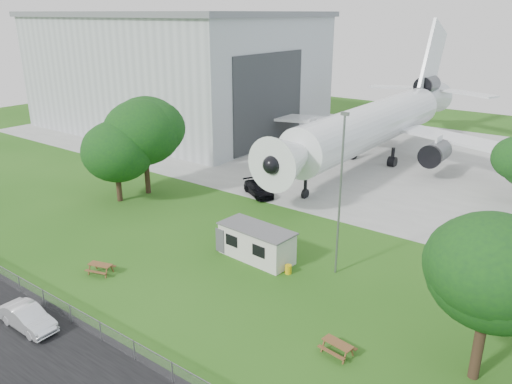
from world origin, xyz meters
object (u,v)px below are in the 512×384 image
Objects in this scene: site_cabin at (257,243)px; car_centre_sedan at (28,318)px; hangar at (177,70)px; picnic_east at (337,354)px; airliner at (377,121)px; picnic_west at (101,273)px.

car_centre_sedan is (-5.73, -15.91, -0.59)m from site_cabin.
hangar is 64.26m from picnic_east.
airliner is at bearing -0.22° from hangar.
hangar is 51.57m from site_cabin.
hangar is 23.89× the size of picnic_west.
hangar reaches higher than site_cabin.
site_cabin is 3.80× the size of picnic_west.
airliner reaches higher than car_centre_sedan.
picnic_east is 0.41× the size of car_centre_sedan.
car_centre_sedan is (2.14, -6.95, 0.72)m from picnic_west.
airliner is 26.52× the size of picnic_east.
picnic_west is 1.00× the size of picnic_east.
site_cabin is at bearing -82.60° from airliner.
airliner is 41.20m from picnic_east.
site_cabin is 16.92m from car_centre_sedan.
hangar is at bearing 179.78° from airliner.
site_cabin reaches higher than car_centre_sedan.
picnic_east is (18.63, 2.22, 0.00)m from picnic_west.
site_cabin is 12.00m from picnic_west.
car_centre_sedan is (-16.48, -9.17, 0.72)m from picnic_east.
picnic_west is at bearing -165.19° from picnic_east.
site_cabin is 12.76m from picnic_east.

